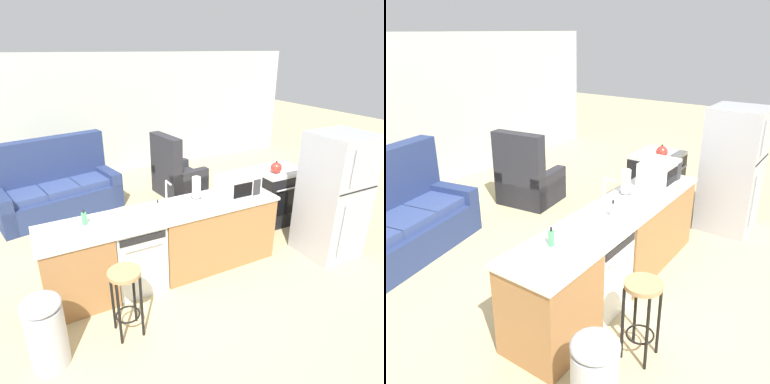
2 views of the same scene
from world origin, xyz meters
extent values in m
plane|color=tan|center=(0.00, 0.00, 0.00)|extent=(24.00, 24.00, 0.00)
cube|color=beige|center=(0.30, 4.20, 1.30)|extent=(10.00, 0.06, 2.60)
cube|color=#9E6B3D|center=(-0.93, 0.00, 0.43)|extent=(0.75, 0.62, 0.86)
cube|color=#9E6B3D|center=(0.83, 0.00, 0.43)|extent=(1.55, 0.62, 0.86)
cube|color=silver|center=(0.15, 0.00, 0.88)|extent=(2.94, 0.66, 0.04)
cube|color=#3F2A18|center=(0.15, 0.00, 0.04)|extent=(2.86, 0.56, 0.08)
cube|color=white|center=(-0.25, 0.00, 0.42)|extent=(0.58, 0.58, 0.84)
cube|color=black|center=(-0.25, -0.30, 0.78)|extent=(0.52, 0.01, 0.08)
cylinder|color=#B2B2B7|center=(-0.25, -0.31, 0.68)|extent=(0.44, 0.02, 0.02)
cube|color=black|center=(2.35, 0.55, 0.42)|extent=(0.76, 0.64, 0.85)
cube|color=black|center=(2.35, 0.22, 0.47)|extent=(0.53, 0.01, 0.43)
cylinder|color=silver|center=(2.35, 0.20, 0.70)|extent=(0.61, 0.03, 0.03)
cube|color=silver|center=(2.35, 0.55, 0.88)|extent=(0.76, 0.64, 0.05)
torus|color=black|center=(2.18, 0.42, 0.89)|extent=(0.16, 0.16, 0.01)
torus|color=black|center=(2.52, 0.42, 0.89)|extent=(0.16, 0.16, 0.01)
torus|color=black|center=(2.18, 0.68, 0.89)|extent=(0.16, 0.16, 0.01)
torus|color=black|center=(2.52, 0.68, 0.89)|extent=(0.16, 0.16, 0.01)
cube|color=#A8AAB2|center=(2.35, -0.55, 0.85)|extent=(0.72, 0.70, 1.71)
cylinder|color=#B2B2B7|center=(2.15, -0.92, 1.38)|extent=(0.02, 0.02, 0.45)
cylinder|color=#B2B2B7|center=(2.15, -0.92, 0.53)|extent=(0.02, 0.02, 0.74)
cube|color=black|center=(2.35, -0.90, 1.06)|extent=(0.68, 0.01, 0.01)
cube|color=white|center=(1.17, 0.00, 1.04)|extent=(0.50, 0.36, 0.28)
cube|color=black|center=(1.13, -0.18, 1.04)|extent=(0.27, 0.01, 0.18)
cube|color=#2D2D33|center=(1.34, -0.18, 1.04)|extent=(0.11, 0.01, 0.21)
cylinder|color=silver|center=(0.25, 0.21, 0.92)|extent=(0.07, 0.07, 0.03)
cylinder|color=silver|center=(0.25, 0.21, 1.06)|extent=(0.02, 0.02, 0.26)
cylinder|color=silver|center=(0.25, 0.14, 1.19)|extent=(0.02, 0.14, 0.02)
cylinder|color=#4C4C51|center=(0.65, 0.17, 0.91)|extent=(0.14, 0.14, 0.01)
cylinder|color=white|center=(0.65, 0.17, 1.05)|extent=(0.11, 0.11, 0.27)
cylinder|color=silver|center=(0.04, -0.03, 0.97)|extent=(0.06, 0.06, 0.14)
cylinder|color=black|center=(0.04, -0.03, 1.06)|extent=(0.02, 0.02, 0.04)
cylinder|color=#4CB266|center=(-0.77, 0.10, 0.97)|extent=(0.06, 0.06, 0.14)
cylinder|color=black|center=(-0.77, 0.10, 1.06)|extent=(0.02, 0.02, 0.04)
sphere|color=red|center=(2.18, 0.42, 0.99)|extent=(0.17, 0.17, 0.17)
sphere|color=black|center=(2.18, 0.42, 1.08)|extent=(0.03, 0.03, 0.03)
cone|color=red|center=(2.26, 0.42, 1.00)|extent=(0.08, 0.04, 0.06)
cylinder|color=tan|center=(-0.59, -0.71, 0.72)|extent=(0.32, 0.32, 0.04)
cylinder|color=black|center=(-0.71, -0.82, 0.35)|extent=(0.03, 0.03, 0.70)
cylinder|color=black|center=(-0.48, -0.82, 0.35)|extent=(0.03, 0.03, 0.70)
cylinder|color=black|center=(-0.71, -0.59, 0.35)|extent=(0.03, 0.03, 0.70)
cylinder|color=black|center=(-0.48, -0.59, 0.35)|extent=(0.03, 0.03, 0.70)
torus|color=black|center=(-0.59, -0.71, 0.22)|extent=(0.25, 0.25, 0.02)
cylinder|color=#B7B7BC|center=(-1.34, -0.73, 0.31)|extent=(0.34, 0.34, 0.62)
ellipsoid|color=#B7B7BC|center=(-1.34, -0.73, 0.67)|extent=(0.35, 0.35, 0.14)
cube|color=navy|center=(-0.78, 2.49, 0.21)|extent=(2.14, 1.28, 0.42)
cube|color=navy|center=(-0.85, 2.81, 0.64)|extent=(2.01, 0.64, 1.27)
cube|color=navy|center=(-1.66, 2.31, 0.31)|extent=(0.38, 0.92, 0.62)
cube|color=navy|center=(0.10, 2.67, 0.31)|extent=(0.38, 0.92, 0.62)
cube|color=#35477D|center=(-1.31, 2.33, 0.48)|extent=(0.68, 0.73, 0.12)
cube|color=#35477D|center=(-0.77, 2.44, 0.48)|extent=(0.68, 0.73, 0.12)
cube|color=#35477D|center=(-0.23, 2.55, 0.48)|extent=(0.68, 0.73, 0.12)
cube|color=#2D2D33|center=(1.46, 2.34, 0.20)|extent=(0.90, 0.94, 0.40)
cube|color=#2D2D33|center=(1.16, 2.30, 0.60)|extent=(0.30, 0.87, 1.20)
cube|color=#2D2D33|center=(1.50, 1.99, 0.28)|extent=(0.81, 0.26, 0.55)
cube|color=#2D2D33|center=(1.42, 2.68, 0.28)|extent=(0.81, 0.26, 0.55)
camera|label=1|loc=(-1.27, -3.37, 2.68)|focal=32.00mm
camera|label=2|loc=(-3.15, -1.87, 2.63)|focal=38.00mm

